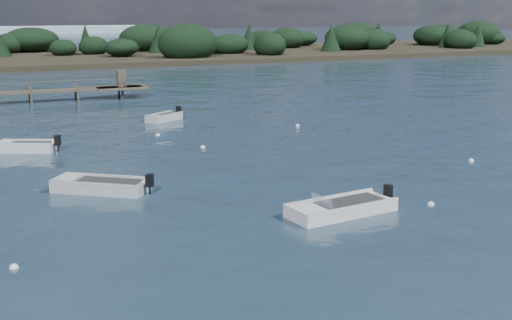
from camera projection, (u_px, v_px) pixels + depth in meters
name	position (u px, v px, depth m)	size (l,w,h in m)	color
ground	(65.00, 86.00, 73.02)	(400.00, 400.00, 0.00)	#162635
dinghy_mid_grey	(101.00, 188.00, 31.12)	(4.70, 4.08, 1.25)	#A9AFB0
dinghy_mid_white_a	(341.00, 210.00, 27.69)	(5.30, 2.40, 1.22)	silver
tender_far_grey_b	(164.00, 119.00, 50.67)	(3.38, 2.77, 1.21)	#A9AFB0
tender_far_white	(27.00, 148.00, 39.80)	(3.82, 2.67, 1.31)	silver
buoy_b	(431.00, 205.00, 28.98)	(0.32, 0.32, 0.32)	silver
buoy_c	(14.00, 268.00, 21.92)	(0.32, 0.32, 0.32)	silver
buoy_d	(471.00, 161.00, 37.29)	(0.32, 0.32, 0.32)	silver
buoy_e	(158.00, 136.00, 44.80)	(0.32, 0.32, 0.32)	silver
buoy_extra_a	(298.00, 126.00, 48.46)	(0.32, 0.32, 0.32)	silver
buoy_extra_b	(203.00, 148.00, 40.89)	(0.32, 0.32, 0.32)	silver
far_headland	(175.00, 46.00, 117.98)	(190.00, 40.00, 5.80)	black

